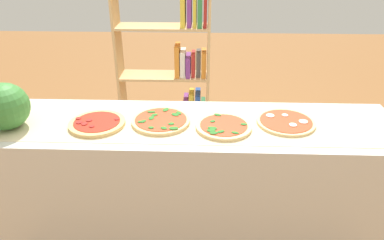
% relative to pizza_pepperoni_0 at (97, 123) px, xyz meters
% --- Properties ---
extents(counter, '(2.24, 0.58, 0.96)m').
position_rel_pizza_pepperoni_0_xyz_m(counter, '(0.51, 0.04, -0.49)').
color(counter, beige).
rests_on(counter, ground_plane).
extents(parchment_paper, '(1.97, 0.46, 0.00)m').
position_rel_pizza_pepperoni_0_xyz_m(parchment_paper, '(0.51, 0.04, -0.01)').
color(parchment_paper, beige).
rests_on(parchment_paper, counter).
extents(pizza_pepperoni_0, '(0.30, 0.30, 0.03)m').
position_rel_pizza_pepperoni_0_xyz_m(pizza_pepperoni_0, '(0.00, 0.00, 0.00)').
color(pizza_pepperoni_0, '#DBB26B').
rests_on(pizza_pepperoni_0, parchment_paper).
extents(pizza_spinach_1, '(0.32, 0.32, 0.03)m').
position_rel_pizza_pepperoni_0_xyz_m(pizza_spinach_1, '(0.34, 0.04, -0.00)').
color(pizza_spinach_1, '#E5C17F').
rests_on(pizza_spinach_1, parchment_paper).
extents(pizza_spinach_2, '(0.29, 0.29, 0.03)m').
position_rel_pizza_pepperoni_0_xyz_m(pizza_spinach_2, '(0.67, -0.01, -0.00)').
color(pizza_spinach_2, '#E5C17F').
rests_on(pizza_spinach_2, parchment_paper).
extents(pizza_mozzarella_3, '(0.31, 0.31, 0.02)m').
position_rel_pizza_pepperoni_0_xyz_m(pizza_mozzarella_3, '(1.01, 0.06, -0.00)').
color(pizza_mozzarella_3, '#E5C17F').
rests_on(pizza_mozzarella_3, parchment_paper).
extents(watermelon, '(0.25, 0.25, 0.25)m').
position_rel_pizza_pepperoni_0_xyz_m(watermelon, '(-0.45, -0.04, 0.11)').
color(watermelon, '#387A33').
rests_on(watermelon, counter).
extents(bookshelf, '(0.75, 0.24, 1.64)m').
position_rel_pizza_pepperoni_0_xyz_m(bookshelf, '(0.34, 1.15, -0.15)').
color(bookshelf, tan).
rests_on(bookshelf, ground_plane).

